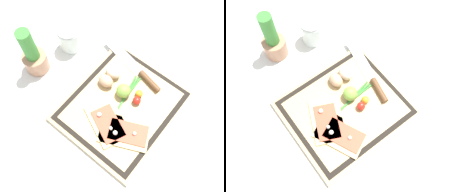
{
  "view_description": "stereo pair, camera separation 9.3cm",
  "coord_description": "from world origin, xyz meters",
  "views": [
    {
      "loc": [
        -0.29,
        -0.19,
        0.89
      ],
      "look_at": [
        0.0,
        0.05,
        0.04
      ],
      "focal_mm": 42.0,
      "sensor_mm": 36.0,
      "label": 1
    },
    {
      "loc": [
        -0.23,
        -0.26,
        0.89
      ],
      "look_at": [
        0.0,
        0.05,
        0.04
      ],
      "focal_mm": 42.0,
      "sensor_mm": 36.0,
      "label": 2
    }
  ],
  "objects": [
    {
      "name": "ground_plane",
      "position": [
        0.0,
        0.0,
        0.0
      ],
      "size": [
        6.0,
        6.0,
        0.0
      ],
      "primitive_type": "plane",
      "color": "silver"
    },
    {
      "name": "cutting_board",
      "position": [
        0.0,
        0.0,
        0.01
      ],
      "size": [
        0.41,
        0.37,
        0.02
      ],
      "color": "tan",
      "rests_on": "ground_plane"
    },
    {
      "name": "pizza_slice_near",
      "position": [
        -0.07,
        -0.07,
        0.03
      ],
      "size": [
        0.17,
        0.2,
        0.02
      ],
      "color": "#DBBC7F",
      "rests_on": "cutting_board"
    },
    {
      "name": "pizza_slice_far",
      "position": [
        -0.08,
        0.0,
        0.03
      ],
      "size": [
        0.17,
        0.19,
        0.02
      ],
      "color": "#DBBC7F",
      "rests_on": "cutting_board"
    },
    {
      "name": "knife",
      "position": [
        0.15,
        0.03,
        0.03
      ],
      "size": [
        0.09,
        0.3,
        0.02
      ],
      "color": "silver",
      "rests_on": "cutting_board"
    },
    {
      "name": "egg_brown",
      "position": [
        0.03,
        0.1,
        0.04
      ],
      "size": [
        0.04,
        0.06,
        0.04
      ],
      "primitive_type": "ellipsoid",
      "color": "tan",
      "rests_on": "cutting_board"
    },
    {
      "name": "egg_pink",
      "position": [
        0.08,
        0.1,
        0.04
      ],
      "size": [
        0.04,
        0.06,
        0.04
      ],
      "primitive_type": "ellipsoid",
      "color": "beige",
      "rests_on": "cutting_board"
    },
    {
      "name": "lime",
      "position": [
        0.04,
        0.02,
        0.05
      ],
      "size": [
        0.05,
        0.05,
        0.05
      ],
      "primitive_type": "sphere",
      "color": "#7FB742",
      "rests_on": "cutting_board"
    },
    {
      "name": "cherry_tomato_red",
      "position": [
        0.04,
        -0.03,
        0.04
      ],
      "size": [
        0.03,
        0.03,
        0.03
      ],
      "primitive_type": "sphere",
      "color": "red",
      "rests_on": "cutting_board"
    },
    {
      "name": "cherry_tomato_yellow",
      "position": [
        0.07,
        -0.02,
        0.03
      ],
      "size": [
        0.03,
        0.03,
        0.03
      ],
      "primitive_type": "sphere",
      "color": "gold",
      "rests_on": "cutting_board"
    },
    {
      "name": "scallion_bunch",
      "position": [
        -0.0,
        0.01,
        0.02
      ],
      "size": [
        0.25,
        0.06,
        0.01
      ],
      "color": "#388433",
      "rests_on": "cutting_board"
    },
    {
      "name": "herb_pot",
      "position": [
        -0.07,
        0.36,
        0.07
      ],
      "size": [
        0.09,
        0.09,
        0.21
      ],
      "color": "#AD7A5B",
      "rests_on": "ground_plane"
    },
    {
      "name": "sauce_jar",
      "position": [
        0.08,
        0.33,
        0.05
      ],
      "size": [
        0.09,
        0.09,
        0.11
      ],
      "color": "silver",
      "rests_on": "ground_plane"
    }
  ]
}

